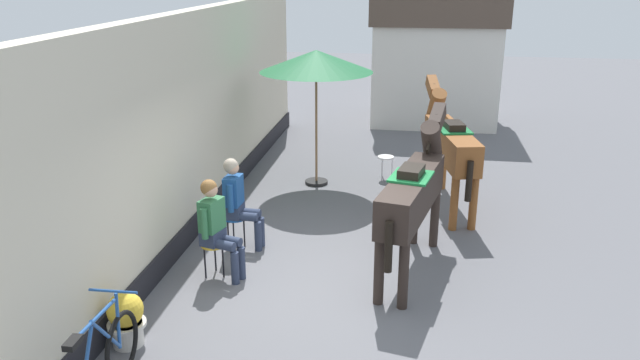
% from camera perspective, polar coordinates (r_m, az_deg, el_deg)
% --- Properties ---
extents(ground_plane, '(40.00, 40.00, 0.00)m').
position_cam_1_polar(ground_plane, '(11.13, 3.46, -2.22)').
color(ground_plane, slate).
extents(pub_facade_wall, '(0.34, 14.00, 3.40)m').
position_cam_1_polar(pub_facade_wall, '(9.81, -12.25, 3.89)').
color(pub_facade_wall, beige).
rests_on(pub_facade_wall, ground_plane).
extents(distant_cottage, '(3.40, 2.60, 3.50)m').
position_cam_1_polar(distant_cottage, '(17.06, 10.55, 11.24)').
color(distant_cottage, silver).
rests_on(distant_cottage, ground_plane).
extents(seated_visitor_near, '(0.61, 0.48, 1.39)m').
position_cam_1_polar(seated_visitor_near, '(8.41, -9.50, -4.00)').
color(seated_visitor_near, gold).
rests_on(seated_visitor_near, ground_plane).
extents(seated_visitor_far, '(0.61, 0.49, 1.39)m').
position_cam_1_polar(seated_visitor_far, '(9.26, -7.54, -1.70)').
color(seated_visitor_far, '#194C99').
rests_on(seated_visitor_far, ground_plane).
extents(saddled_horse_near, '(0.92, 2.96, 2.06)m').
position_cam_1_polar(saddled_horse_near, '(8.48, 8.62, -0.98)').
color(saddled_horse_near, '#2D231E').
rests_on(saddled_horse_near, ground_plane).
extents(saddled_horse_far, '(0.92, 2.96, 2.06)m').
position_cam_1_polar(saddled_horse_far, '(10.94, 11.77, 3.43)').
color(saddled_horse_far, brown).
rests_on(saddled_horse_far, ground_plane).
extents(flower_planter_near, '(0.43, 0.43, 0.64)m').
position_cam_1_polar(flower_planter_near, '(7.38, -17.36, -12.01)').
color(flower_planter_near, beige).
rests_on(flower_planter_near, ground_plane).
extents(cafe_parasol, '(2.10, 2.10, 2.58)m').
position_cam_1_polar(cafe_parasol, '(11.58, -0.35, 10.78)').
color(cafe_parasol, black).
rests_on(cafe_parasol, ground_plane).
extents(spare_stool_white, '(0.32, 0.32, 0.46)m').
position_cam_1_polar(spare_stool_white, '(12.38, 6.05, 1.90)').
color(spare_stool_white, white).
rests_on(spare_stool_white, ground_plane).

